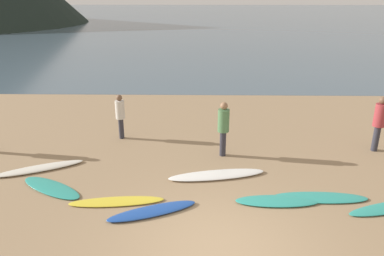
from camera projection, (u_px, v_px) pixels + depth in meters
name	position (u px, v px, depth m)	size (l,w,h in m)	color
ground_plane	(207.00, 105.00, 16.70)	(120.00, 120.00, 0.20)	#997C5B
ocean_water	(201.00, 17.00, 64.70)	(140.00, 100.00, 0.01)	#475B6B
surfboard_1	(39.00, 168.00, 10.57)	(2.41, 0.45, 0.10)	silver
surfboard_2	(51.00, 188.00, 9.58)	(2.00, 0.59, 0.06)	teal
surfboard_3	(117.00, 201.00, 8.96)	(2.28, 0.45, 0.06)	yellow
surfboard_4	(152.00, 211.00, 8.55)	(2.10, 0.47, 0.10)	#1E479E
surfboard_5	(217.00, 175.00, 10.19)	(2.69, 0.57, 0.10)	white
surfboard_6	(277.00, 201.00, 8.97)	(2.02, 0.56, 0.08)	teal
surfboard_7	(320.00, 197.00, 9.13)	(2.30, 0.54, 0.06)	teal
person_1	(223.00, 125.00, 11.15)	(0.35, 0.35, 1.71)	#2D2D38
person_2	(120.00, 113.00, 12.50)	(0.31, 0.31, 1.54)	#2D2D38
person_3	(380.00, 119.00, 11.48)	(0.36, 0.36, 1.77)	#2D2D38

